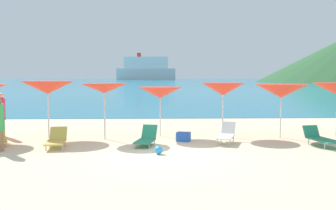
{
  "coord_description": "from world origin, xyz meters",
  "views": [
    {
      "loc": [
        -0.28,
        -10.96,
        2.44
      ],
      "look_at": [
        0.21,
        4.83,
        1.2
      ],
      "focal_mm": 38.76,
      "sensor_mm": 36.0,
      "label": 1
    }
  ],
  "objects": [
    {
      "name": "beachgoer_2",
      "position": [
        -6.59,
        3.9,
        0.96
      ],
      "size": [
        0.29,
        0.29,
        1.77
      ],
      "rotation": [
        0.0,
        0.0,
        3.52
      ],
      "color": "beige",
      "rests_on": "ground_plane"
    },
    {
      "name": "umbrella_5",
      "position": [
        4.64,
        3.2,
        1.87
      ],
      "size": [
        2.02,
        2.02,
        2.14
      ],
      "color": "silver",
      "rests_on": "ground_plane"
    },
    {
      "name": "cruise_ship",
      "position": [
        -8.24,
        266.27,
        7.72
      ],
      "size": [
        44.95,
        12.14,
        20.34
      ],
      "rotation": [
        0.0,
        0.0,
        -0.07
      ],
      "color": "silver",
      "rests_on": "ocean_water"
    },
    {
      "name": "umbrella_3",
      "position": [
        -0.14,
        3.81,
        1.79
      ],
      "size": [
        1.83,
        1.83,
        2.01
      ],
      "color": "silver",
      "rests_on": "ground_plane"
    },
    {
      "name": "lounge_chair_3",
      "position": [
        -0.66,
        1.8,
        0.26
      ],
      "size": [
        0.85,
        1.48,
        0.67
      ],
      "rotation": [
        0.0,
        0.0,
        -0.22
      ],
      "color": "#268C66",
      "rests_on": "ground_plane"
    },
    {
      "name": "umbrella_1",
      "position": [
        -4.62,
        3.6,
        2.0
      ],
      "size": [
        2.11,
        2.11,
        2.27
      ],
      "color": "silver",
      "rests_on": "ground_plane"
    },
    {
      "name": "ocean_water",
      "position": [
        0.0,
        229.96,
        0.01
      ],
      "size": [
        650.0,
        440.0,
        0.02
      ],
      "primitive_type": "cube",
      "color": "teal",
      "rests_on": "ground_plane"
    },
    {
      "name": "ground_plane",
      "position": [
        0.0,
        10.0,
        -0.15
      ],
      "size": [
        50.0,
        100.0,
        0.3
      ],
      "primitive_type": "cube",
      "color": "beige"
    },
    {
      "name": "umbrella_2",
      "position": [
        -2.31,
        3.14,
        1.99
      ],
      "size": [
        1.98,
        1.98,
        2.18
      ],
      "color": "silver",
      "rests_on": "ground_plane"
    },
    {
      "name": "umbrella_4",
      "position": [
        2.43,
        3.76,
        1.92
      ],
      "size": [
        1.92,
        1.92,
        2.19
      ],
      "color": "silver",
      "rests_on": "ground_plane"
    },
    {
      "name": "lounge_chair_1",
      "position": [
        5.51,
        1.54,
        0.28
      ],
      "size": [
        0.88,
        1.59,
        0.65
      ],
      "rotation": [
        0.0,
        0.0,
        0.2
      ],
      "color": "#268C66",
      "rests_on": "ground_plane"
    },
    {
      "name": "beach_ball",
      "position": [
        -0.23,
        0.3,
        0.13
      ],
      "size": [
        0.27,
        0.27,
        0.27
      ],
      "primitive_type": "sphere",
      "color": "#3399D8",
      "rests_on": "ground_plane"
    },
    {
      "name": "cooler_box",
      "position": [
        0.72,
        2.58,
        0.17
      ],
      "size": [
        0.59,
        0.5,
        0.34
      ],
      "primitive_type": "cube",
      "rotation": [
        0.0,
        0.0,
        -0.32
      ],
      "color": "blue",
      "rests_on": "ground_plane"
    },
    {
      "name": "lounge_chair_2",
      "position": [
        2.28,
        2.2,
        0.32
      ],
      "size": [
        0.99,
        1.58,
        0.71
      ],
      "rotation": [
        0.0,
        0.0,
        -0.34
      ],
      "color": "white",
      "rests_on": "ground_plane"
    },
    {
      "name": "lounge_chair_5",
      "position": [
        -3.76,
        1.55,
        0.28
      ],
      "size": [
        0.77,
        1.52,
        0.63
      ],
      "rotation": [
        0.0,
        0.0,
        0.12
      ],
      "color": "#D8BF4C",
      "rests_on": "ground_plane"
    }
  ]
}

